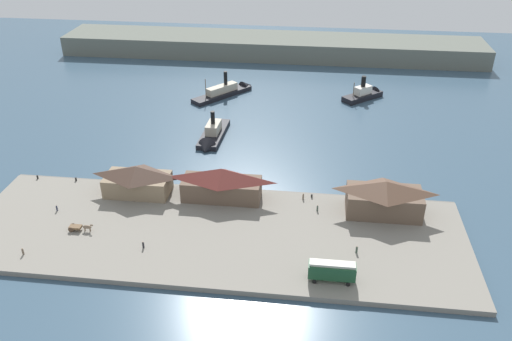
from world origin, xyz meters
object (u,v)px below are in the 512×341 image
pedestrian_walking_west (303,196)px  ferry_near_quay (228,91)px  pedestrian_walking_east (357,250)px  pedestrian_near_cart (317,208)px  ferry_shed_west_terminal (384,197)px  mooring_post_center_east (37,177)px  horse_cart (80,227)px  pedestrian_at_waters_edge (57,208)px  pedestrian_near_west_shed (143,245)px  mooring_post_east (312,196)px  street_tram (332,270)px  ferry_shed_east_terminal (137,180)px  mooring_post_center_west (76,179)px  pedestrian_standing_center (23,252)px  ferry_moored_east (366,94)px  ferry_shed_central_terminal (221,183)px  ferry_mid_harbor (211,136)px

pedestrian_walking_west → ferry_near_quay: bearing=113.5°
pedestrian_walking_east → pedestrian_near_cart: (-8.33, 14.59, -0.09)m
ferry_shed_west_terminal → mooring_post_center_east: (-86.61, 5.16, -3.80)m
horse_cart → pedestrian_at_waters_edge: size_ratio=3.63×
horse_cart → pedestrian_near_west_shed: (15.66, -4.25, -0.18)m
ferry_shed_west_terminal → mooring_post_east: ferry_shed_west_terminal is taller
street_tram → mooring_post_east: 29.71m
ferry_shed_west_terminal → pedestrian_walking_west: size_ratio=10.76×
mooring_post_east → ferry_near_quay: bearing=115.3°
mooring_post_east → ferry_shed_east_terminal: bearing=-175.9°
horse_cart → mooring_post_center_west: size_ratio=6.16×
mooring_post_center_west → street_tram: bearing=-24.9°
pedestrian_standing_center → ferry_moored_east: (75.55, 98.84, -0.34)m
ferry_shed_central_terminal → mooring_post_east: (21.56, 2.85, -3.66)m
ferry_mid_harbor → horse_cart: bearing=-111.5°
ferry_shed_west_terminal → pedestrian_near_cart: ferry_shed_west_terminal is taller
ferry_shed_central_terminal → ferry_moored_east: (38.70, 72.68, -3.72)m
street_tram → pedestrian_near_west_shed: size_ratio=5.51×
pedestrian_standing_center → pedestrian_near_cart: size_ratio=1.03×
ferry_shed_central_terminal → mooring_post_center_east: ferry_shed_central_terminal is taller
pedestrian_walking_west → ferry_near_quay: (-29.77, 68.40, -0.54)m
horse_cart → ferry_mid_harbor: bearing=68.5°
ferry_near_quay → pedestrian_walking_west: bearing=-66.5°
pedestrian_near_cart → ferry_near_quay: bearing=114.5°
pedestrian_standing_center → pedestrian_at_waters_edge: 16.13m
pedestrian_standing_center → ferry_mid_harbor: 65.16m
pedestrian_near_cart → pedestrian_at_waters_edge: pedestrian_near_cart is taller
mooring_post_center_west → ferry_near_quay: (28.18, 66.73, -0.26)m
horse_cart → ferry_moored_east: ferry_moored_east is taller
pedestrian_walking_west → pedestrian_at_waters_edge: pedestrian_walking_west is taller
pedestrian_walking_east → ferry_mid_harbor: bearing=128.8°
mooring_post_center_west → ferry_near_quay: 72.43m
pedestrian_walking_west → pedestrian_at_waters_edge: 57.86m
pedestrian_walking_west → pedestrian_at_waters_edge: size_ratio=1.05×
pedestrian_walking_west → mooring_post_east: size_ratio=1.78×
ferry_shed_central_terminal → pedestrian_near_west_shed: size_ratio=11.65×
street_tram → ferry_shed_central_terminal: bearing=134.6°
pedestrian_walking_west → mooring_post_east: pedestrian_walking_west is taller
street_tram → pedestrian_at_waters_edge: street_tram is taller
ferry_shed_east_terminal → pedestrian_near_west_shed: size_ratio=9.66×
pedestrian_walking_west → pedestrian_near_west_shed: bearing=-144.8°
ferry_shed_central_terminal → pedestrian_walking_west: size_ratio=11.92×
ferry_shed_central_terminal → pedestrian_walking_east: (31.34, -17.39, -3.31)m
mooring_post_center_east → pedestrian_at_waters_edge: bearing=-49.2°
street_tram → horse_cart: bearing=170.0°
ferry_moored_east → mooring_post_east: bearing=-103.8°
ferry_shed_east_terminal → ferry_moored_east: bearing=50.8°
mooring_post_center_east → ferry_near_quay: ferry_near_quay is taller
mooring_post_center_east → ferry_moored_east: ferry_moored_east is taller
ferry_shed_west_terminal → ferry_moored_east: size_ratio=1.09×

